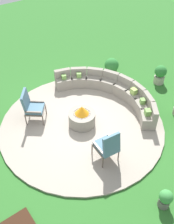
# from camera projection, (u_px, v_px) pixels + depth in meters

# --- Properties ---
(ground_plane) EXTENTS (24.00, 24.00, 0.00)m
(ground_plane) POSITION_uv_depth(u_px,v_px,m) (82.00, 125.00, 8.37)
(ground_plane) COLOR #2D6B28
(patio_circle) EXTENTS (5.24, 5.24, 0.06)m
(patio_circle) POSITION_uv_depth(u_px,v_px,m) (82.00, 124.00, 8.35)
(patio_circle) COLOR #9E9384
(patio_circle) RESTS_ON ground_plane
(fire_pit) EXTENTS (0.85, 0.85, 0.72)m
(fire_pit) POSITION_uv_depth(u_px,v_px,m) (82.00, 117.00, 8.14)
(fire_pit) COLOR gray
(fire_pit) RESTS_ON patio_circle
(curved_stone_bench) EXTENTS (3.94, 2.07, 0.70)m
(curved_stone_bench) POSITION_uv_depth(u_px,v_px,m) (111.00, 91.00, 9.17)
(curved_stone_bench) COLOR gray
(curved_stone_bench) RESTS_ON patio_circle
(lounge_chair_front_left) EXTENTS (0.82, 0.84, 1.12)m
(lounge_chair_front_left) POSITION_uv_depth(u_px,v_px,m) (32.00, 106.00, 8.10)
(lounge_chair_front_left) COLOR brown
(lounge_chair_front_left) RESTS_ON patio_circle
(lounge_chair_front_right) EXTENTS (0.69, 0.61, 1.06)m
(lounge_chair_front_right) POSITION_uv_depth(u_px,v_px,m) (108.00, 146.00, 6.90)
(lounge_chair_front_right) COLOR brown
(lounge_chair_front_right) RESTS_ON patio_circle
(potted_plant_0) EXTENTS (0.34, 0.34, 0.55)m
(potted_plant_0) POSITION_uv_depth(u_px,v_px,m) (165.00, 199.00, 6.09)
(potted_plant_0) COLOR #605B56
(potted_plant_0) RESTS_ON ground_plane
(potted_plant_1) EXTENTS (0.46, 0.46, 0.75)m
(potted_plant_1) POSITION_uv_depth(u_px,v_px,m) (160.00, 74.00, 9.86)
(potted_plant_1) COLOR #A89E8E
(potted_plant_1) RESTS_ON ground_plane
(potted_plant_3) EXTENTS (0.56, 0.56, 0.82)m
(potted_plant_3) POSITION_uv_depth(u_px,v_px,m) (111.00, 67.00, 10.13)
(potted_plant_3) COLOR brown
(potted_plant_3) RESTS_ON ground_plane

